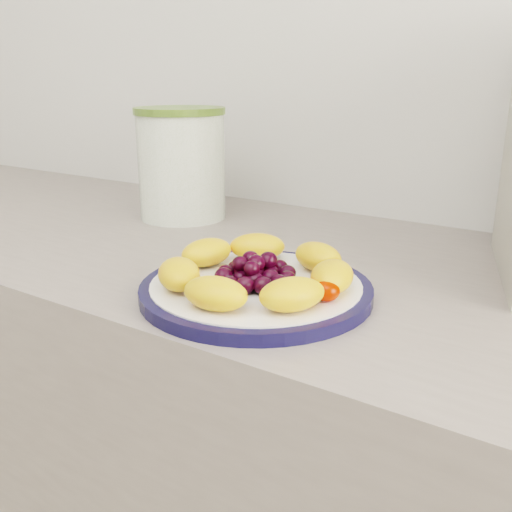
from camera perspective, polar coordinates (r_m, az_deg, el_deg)
The scene contains 5 objects.
plate_rim at distance 0.68m, azimuth 0.00°, elevation -3.42°, with size 0.28×0.28×0.01m, color #0F0F34.
plate_face at distance 0.68m, azimuth 0.00°, elevation -3.34°, with size 0.25×0.25×0.02m, color white.
canister at distance 1.05m, azimuth -7.44°, elevation 8.80°, with size 0.15×0.15×0.19m, color #44681F.
canister_lid at distance 1.04m, azimuth -7.66°, elevation 14.21°, with size 0.16×0.16×0.01m, color #54702C.
fruit_plate at distance 0.67m, azimuth 0.32°, elevation -1.46°, with size 0.24×0.24×0.04m.
Camera 1 is at (0.32, 0.52, 1.15)m, focal length 40.00 mm.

